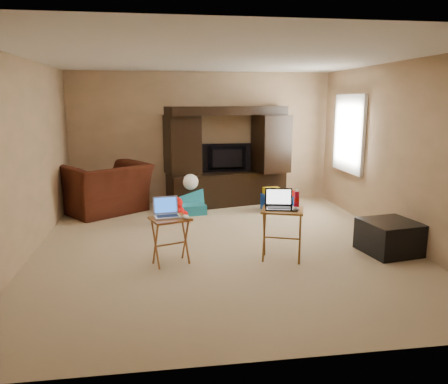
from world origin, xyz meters
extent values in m
plane|color=tan|center=(0.00, 0.00, 0.00)|extent=(5.50, 5.50, 0.00)
plane|color=silver|center=(0.00, 0.00, 2.50)|extent=(5.50, 5.50, 0.00)
plane|color=tan|center=(0.00, 2.75, 1.25)|extent=(5.00, 0.00, 5.00)
plane|color=tan|center=(0.00, -2.75, 1.25)|extent=(5.00, 0.00, 5.00)
plane|color=tan|center=(-2.50, 0.00, 1.25)|extent=(0.00, 5.50, 5.50)
plane|color=tan|center=(2.50, 0.00, 1.25)|extent=(0.00, 5.50, 5.50)
plane|color=white|center=(2.48, 1.55, 1.40)|extent=(0.00, 1.20, 1.20)
cube|color=white|center=(2.46, 1.55, 1.40)|extent=(0.06, 1.14, 1.34)
cube|color=black|center=(0.45, 2.44, 0.93)|extent=(2.34, 1.10, 1.86)
imported|color=black|center=(0.45, 2.43, 0.89)|extent=(0.95, 0.14, 0.54)
imported|color=#44180E|center=(-1.79, 2.13, 0.44)|extent=(1.79, 1.75, 0.88)
cube|color=black|center=(2.14, -0.59, 0.21)|extent=(0.75, 0.75, 0.42)
cube|color=brown|center=(-0.71, -0.58, 0.29)|extent=(0.54, 0.49, 0.58)
cube|color=#9A6025|center=(0.66, -0.64, 0.33)|extent=(0.61, 0.55, 0.65)
cube|color=#ACABB0|center=(-0.74, -0.55, 0.70)|extent=(0.34, 0.30, 0.24)
cube|color=black|center=(0.62, -0.62, 0.77)|extent=(0.39, 0.35, 0.24)
ellipsoid|color=white|center=(-0.53, -0.65, 0.61)|extent=(0.11, 0.14, 0.05)
ellipsoid|color=#404045|center=(0.79, -0.76, 0.68)|extent=(0.12, 0.15, 0.05)
cylinder|color=red|center=(0.86, -0.56, 0.76)|extent=(0.06, 0.06, 0.20)
camera|label=1|loc=(-0.81, -5.69, 1.97)|focal=35.00mm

